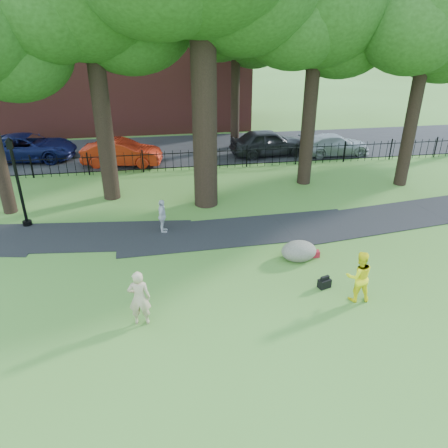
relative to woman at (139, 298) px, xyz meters
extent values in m
plane|color=#446D26|center=(2.95, 1.44, -0.90)|extent=(120.00, 120.00, 0.00)
cube|color=black|center=(3.95, 5.34, -0.90)|extent=(36.07, 3.85, 0.03)
cube|color=black|center=(2.95, 17.44, -0.90)|extent=(80.00, 7.00, 0.02)
cube|color=black|center=(2.95, 13.44, 0.12)|extent=(44.00, 0.04, 0.04)
cube|color=black|center=(2.95, 13.44, -0.72)|extent=(44.00, 0.04, 0.04)
cube|color=brown|center=(-1.05, 25.44, 5.10)|extent=(18.00, 8.00, 12.00)
cylinder|color=black|center=(2.95, 8.44, 4.35)|extent=(1.10, 1.10, 10.50)
ellipsoid|color=#1D3B10|center=(-4.70, 9.69, 5.92)|extent=(4.80, 4.80, 4.08)
cylinder|color=black|center=(-1.55, 9.94, 3.65)|extent=(0.80, 0.80, 9.10)
ellipsoid|color=#1D3B10|center=(0.07, 10.84, 7.16)|extent=(5.76, 5.76, 4.90)
ellipsoid|color=#1D3B10|center=(-2.99, 9.22, 7.68)|extent=(5.40, 5.40, 4.59)
cylinder|color=black|center=(8.45, 10.44, 3.30)|extent=(0.70, 0.70, 8.40)
ellipsoid|color=#1D3B10|center=(8.45, 10.44, 7.74)|extent=(6.60, 6.60, 5.61)
ellipsoid|color=#1D3B10|center=(9.94, 11.26, 6.54)|extent=(5.28, 5.28, 4.49)
ellipsoid|color=#1D3B10|center=(7.13, 9.78, 7.02)|extent=(4.95, 4.95, 4.21)
cylinder|color=black|center=(13.45, 9.44, 3.13)|extent=(0.64, 0.64, 8.05)
ellipsoid|color=#1D3B10|center=(13.45, 9.44, 7.38)|extent=(6.20, 6.20, 5.27)
ellipsoid|color=#1D3B10|center=(14.85, 10.21, 6.23)|extent=(4.96, 4.96, 4.22)
ellipsoid|color=#1D3B10|center=(12.21, 8.82, 6.69)|extent=(4.65, 4.65, 3.95)
imported|color=tan|center=(0.00, 0.00, 0.00)|extent=(0.68, 0.46, 1.79)
imported|color=#FFF315|center=(6.80, 0.13, -0.03)|extent=(0.90, 0.73, 1.73)
imported|color=silver|center=(0.82, 5.81, -0.17)|extent=(0.46, 0.89, 1.46)
ellipsoid|color=#666155|center=(5.75, 2.84, -0.51)|extent=(1.61, 1.45, 0.77)
cylinder|color=black|center=(-4.94, 7.33, 0.81)|extent=(0.13, 0.13, 3.42)
cylinder|color=black|center=(-4.94, 7.33, -0.79)|extent=(0.38, 0.38, 0.21)
cube|color=black|center=(-4.94, 7.33, 2.68)|extent=(0.26, 0.26, 0.32)
cone|color=black|center=(-4.94, 7.33, 2.90)|extent=(0.34, 0.34, 0.17)
cube|color=black|center=(6.04, 0.91, -0.74)|extent=(0.47, 0.37, 0.31)
cube|color=maroon|center=(6.40, 2.89, -0.78)|extent=(0.36, 0.24, 0.24)
imported|color=#B0220D|center=(-1.27, 14.94, -0.14)|extent=(4.80, 2.34, 1.52)
imported|color=#0B113B|center=(-6.98, 16.85, -0.11)|extent=(5.88, 3.15, 1.57)
imported|color=black|center=(7.75, 15.52, -0.08)|extent=(4.92, 2.32, 1.63)
imported|color=#989CA0|center=(11.95, 14.94, -0.25)|extent=(4.46, 1.85, 1.29)
camera|label=1|loc=(0.82, -10.61, 7.56)|focal=35.00mm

